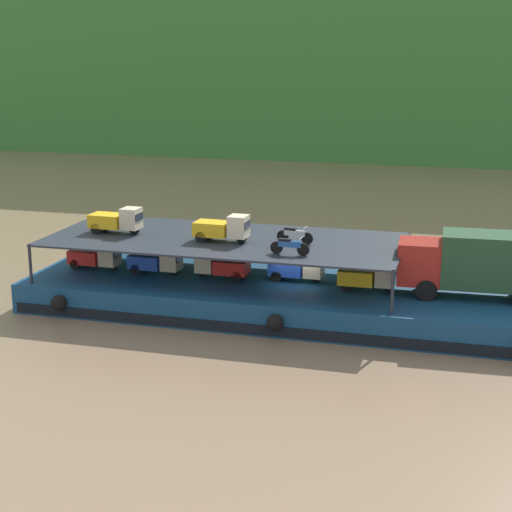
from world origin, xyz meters
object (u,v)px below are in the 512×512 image
at_px(cargo_barge, 297,296).
at_px(mini_truck_lower_mid, 221,265).
at_px(mini_truck_lower_bow, 368,276).
at_px(mini_truck_upper_stern, 117,220).
at_px(motorcycle_upper_port, 289,246).
at_px(mini_truck_lower_stern, 96,256).
at_px(mini_truck_lower_aft, 156,261).
at_px(covered_lorry, 477,263).
at_px(mini_truck_lower_fore, 298,267).
at_px(mini_truck_upper_mid, 223,228).
at_px(motorcycle_upper_centre, 295,235).

relative_size(cargo_barge, mini_truck_lower_mid, 9.95).
xyz_separation_m(mini_truck_lower_bow, mini_truck_upper_stern, (-13.26, 0.18, 2.00)).
bearing_deg(motorcycle_upper_port, cargo_barge, 93.11).
relative_size(mini_truck_lower_stern, mini_truck_lower_aft, 1.01).
height_order(covered_lorry, mini_truck_lower_fore, covered_lorry).
bearing_deg(covered_lorry, mini_truck_lower_mid, -180.00).
height_order(mini_truck_upper_stern, mini_truck_upper_mid, same).
xyz_separation_m(mini_truck_lower_mid, motorcycle_upper_centre, (3.75, 0.31, 1.74)).
bearing_deg(mini_truck_lower_bow, mini_truck_lower_aft, -179.96).
bearing_deg(mini_truck_lower_aft, mini_truck_lower_bow, 0.04).
distance_m(cargo_barge, motorcycle_upper_port, 3.94).
xyz_separation_m(mini_truck_upper_mid, motorcycle_upper_port, (3.84, -1.71, -0.26)).
bearing_deg(mini_truck_upper_stern, motorcycle_upper_centre, 1.63).
distance_m(mini_truck_lower_mid, mini_truck_upper_stern, 6.07).
xyz_separation_m(cargo_barge, mini_truck_upper_stern, (-9.65, -0.24, 3.44)).
relative_size(cargo_barge, mini_truck_lower_fore, 9.82).
height_order(mini_truck_upper_stern, motorcycle_upper_centre, mini_truck_upper_stern).
bearing_deg(mini_truck_lower_mid, mini_truck_lower_stern, -179.10).
height_order(mini_truck_lower_mid, motorcycle_upper_centre, motorcycle_upper_centre).
bearing_deg(mini_truck_lower_fore, mini_truck_lower_aft, -174.69).
relative_size(mini_truck_lower_stern, mini_truck_upper_stern, 1.01).
bearing_deg(covered_lorry, mini_truck_upper_mid, -178.51).
bearing_deg(mini_truck_lower_bow, mini_truck_lower_mid, 178.95).
distance_m(mini_truck_lower_mid, mini_truck_lower_bow, 7.53).
distance_m(mini_truck_lower_bow, motorcycle_upper_port, 4.33).
distance_m(cargo_barge, mini_truck_upper_stern, 10.25).
xyz_separation_m(mini_truck_lower_stern, motorcycle_upper_port, (11.00, -1.92, 1.74)).
bearing_deg(mini_truck_lower_mid, motorcycle_upper_centre, 4.78).
height_order(covered_lorry, mini_truck_lower_bow, covered_lorry).
bearing_deg(mini_truck_lower_fore, mini_truck_lower_bow, -10.54).
distance_m(covered_lorry, motorcycle_upper_port, 8.80).
bearing_deg(mini_truck_upper_stern, covered_lorry, -0.14).
distance_m(mini_truck_lower_mid, motorcycle_upper_centre, 4.15).
distance_m(covered_lorry, mini_truck_lower_stern, 19.56).
height_order(mini_truck_lower_stern, mini_truck_upper_mid, mini_truck_upper_mid).
xyz_separation_m(mini_truck_upper_mid, motorcycle_upper_centre, (3.55, 0.63, -0.26)).
bearing_deg(mini_truck_upper_stern, mini_truck_lower_bow, -0.79).
bearing_deg(mini_truck_lower_bow, motorcycle_upper_port, -151.55).
height_order(mini_truck_lower_bow, mini_truck_upper_mid, mini_truck_upper_mid).
relative_size(mini_truck_lower_stern, mini_truck_lower_mid, 1.02).
bearing_deg(cargo_barge, motorcycle_upper_centre, 169.55).
bearing_deg(covered_lorry, mini_truck_lower_stern, -179.68).
bearing_deg(mini_truck_lower_aft, mini_truck_lower_stern, 179.41).
relative_size(mini_truck_upper_stern, motorcycle_upper_port, 1.46).
relative_size(mini_truck_lower_mid, mini_truck_lower_bow, 1.00).
relative_size(mini_truck_upper_stern, mini_truck_upper_mid, 1.00).
relative_size(mini_truck_lower_fore, mini_truck_lower_bow, 1.01).
bearing_deg(cargo_barge, mini_truck_upper_mid, -170.76).
bearing_deg(motorcycle_upper_centre, mini_truck_lower_bow, -6.82).
height_order(mini_truck_lower_mid, mini_truck_upper_mid, mini_truck_upper_mid).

